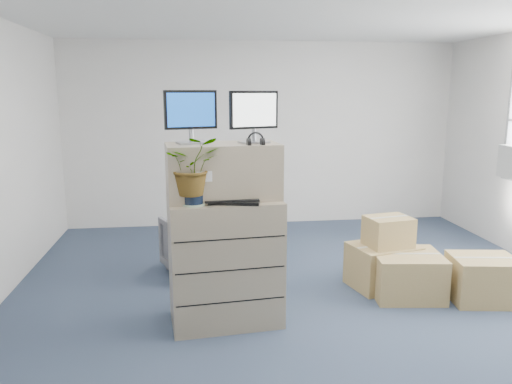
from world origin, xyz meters
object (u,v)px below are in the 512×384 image
Objects in this scene: water_bottle at (230,184)px; office_chair at (198,242)px; filing_cabinet_lower at (225,261)px; monitor_left at (191,114)px; potted_plant at (193,174)px; monitor_right at (254,114)px; keyboard at (230,201)px.

office_chair is at bearing 102.90° from water_bottle.
monitor_left is at bearing 161.87° from filing_cabinet_lower.
water_bottle is 0.49× the size of potted_plant.
potted_plant is at bearing -175.94° from monitor_right.
filing_cabinet_lower is at bearing 117.42° from keyboard.
monitor_right is at bearing 6.17° from filing_cabinet_lower.
office_chair is at bearing 94.39° from filing_cabinet_lower.
monitor_left is 1.71× the size of water_bottle.
water_bottle is at bearing 34.80° from filing_cabinet_lower.
monitor_left is at bearing 90.73° from potted_plant.
office_chair is at bearing 71.93° from monitor_left.
potted_plant reaches higher than water_bottle.
monitor_left is 0.53m from potted_plant.
water_bottle is (0.02, 0.18, 0.12)m from keyboard.
monitor_left is 0.88× the size of keyboard.
monitor_left is at bearing 160.21° from monitor_right.
office_chair is at bearing 113.16° from keyboard.
filing_cabinet_lower is at bearing 33.52° from potted_plant.
filing_cabinet_lower is 4.28× the size of water_bottle.
water_bottle is at bearing 163.32° from monitor_right.
filing_cabinet_lower is 2.53× the size of monitor_right.
keyboard is 0.72× the size of office_chair.
monitor_left is at bearing 159.91° from keyboard.
potted_plant is (-0.54, -0.23, -0.47)m from monitor_right.
water_bottle reaches higher than filing_cabinet_lower.
potted_plant is (-0.30, -0.04, 0.25)m from keyboard.
water_bottle is 0.37× the size of office_chair.
monitor_left is 0.63× the size of office_chair.
potted_plant reaches higher than filing_cabinet_lower.
filing_cabinet_lower reaches higher than office_chair.
office_chair is (-0.28, 1.24, -0.90)m from water_bottle.
keyboard is at bearing -48.85° from monitor_left.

